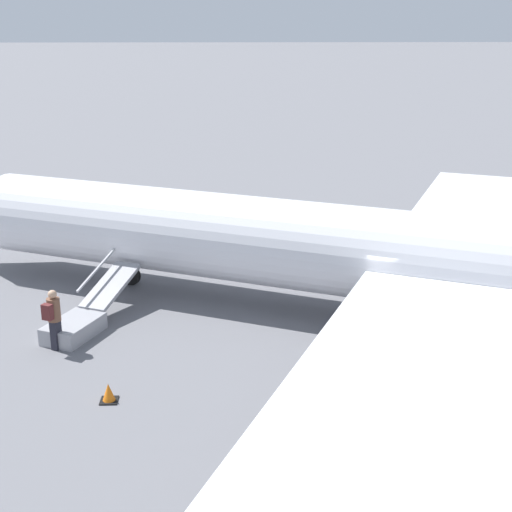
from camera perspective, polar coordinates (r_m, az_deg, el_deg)
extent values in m
plane|color=slate|center=(21.86, 11.34, -5.41)|extent=(600.00, 600.00, 0.00)
cylinder|color=silver|center=(21.11, 11.69, -0.11)|extent=(27.12, 13.95, 2.74)
cube|color=silver|center=(14.29, 11.83, -10.24)|extent=(8.82, 12.69, 0.27)
cube|color=silver|center=(28.03, 17.29, 3.55)|extent=(8.82, 12.69, 0.27)
cylinder|color=black|center=(24.86, -9.97, -1.54)|extent=(0.69, 0.43, 0.68)
cylinder|color=#2D2D33|center=(24.72, -10.02, -0.56)|extent=(0.12, 0.12, 0.21)
cylinder|color=black|center=(20.35, 18.65, -6.85)|extent=(0.69, 0.43, 0.68)
cylinder|color=#2D2D33|center=(20.18, 18.78, -5.70)|extent=(0.12, 0.12, 0.21)
cylinder|color=black|center=(22.63, 19.08, -4.33)|extent=(0.69, 0.43, 0.68)
cylinder|color=#2D2D33|center=(22.47, 19.20, -3.28)|extent=(0.12, 0.12, 0.21)
cube|color=#99999E|center=(21.21, -14.38, -5.66)|extent=(1.73, 2.09, 0.50)
cube|color=#99999E|center=(22.49, -11.55, -2.35)|extent=(1.72, 2.41, 0.85)
cube|color=#99999E|center=(22.56, -12.59, -1.01)|extent=(0.95, 2.06, 0.79)
cube|color=#23232D|center=(20.52, -15.70, -6.08)|extent=(0.30, 0.34, 0.85)
cylinder|color=brown|center=(20.23, -15.88, -4.14)|extent=(0.36, 0.36, 0.65)
sphere|color=tan|center=(20.07, -15.99, -2.97)|extent=(0.24, 0.24, 0.24)
cube|color=#592323|center=(20.02, -16.35, -4.32)|extent=(0.33, 0.28, 0.44)
cube|color=black|center=(17.75, -11.67, -11.25)|extent=(0.42, 0.42, 0.03)
cone|color=orange|center=(17.64, -11.71, -10.64)|extent=(0.32, 0.32, 0.46)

